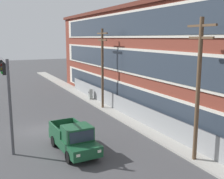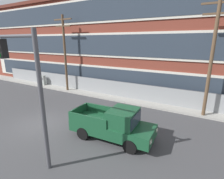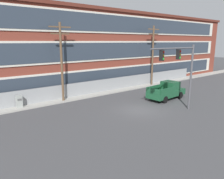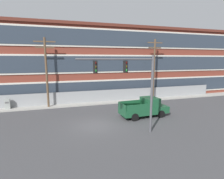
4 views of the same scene
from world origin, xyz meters
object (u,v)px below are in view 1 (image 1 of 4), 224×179
(pickup_truck_dark_green, at_px, (74,139))
(electrical_cabinet, at_px, (90,95))
(utility_pole_near_corner, at_px, (102,65))
(traffic_signal_mast, at_px, (6,84))
(utility_pole_midblock, at_px, (198,85))

(pickup_truck_dark_green, height_order, electrical_cabinet, pickup_truck_dark_green)
(utility_pole_near_corner, distance_m, electrical_cabinet, 6.27)
(pickup_truck_dark_green, xyz_separation_m, utility_pole_near_corner, (-10.20, 6.58, 3.88))
(utility_pole_near_corner, relative_size, electrical_cabinet, 6.12)
(electrical_cabinet, bearing_deg, traffic_signal_mast, -42.66)
(traffic_signal_mast, relative_size, pickup_truck_dark_green, 1.21)
(traffic_signal_mast, xyz_separation_m, electrical_cabinet, (-11.70, 10.78, -3.88))
(electrical_cabinet, bearing_deg, utility_pole_midblock, -1.38)
(utility_pole_midblock, bearing_deg, utility_pole_near_corner, 179.53)
(pickup_truck_dark_green, bearing_deg, traffic_signal_mast, -129.74)
(utility_pole_midblock, distance_m, electrical_cabinet, 20.03)
(utility_pole_near_corner, bearing_deg, traffic_signal_mast, -56.16)
(traffic_signal_mast, xyz_separation_m, utility_pole_near_corner, (-7.00, 10.44, 0.25))
(electrical_cabinet, bearing_deg, pickup_truck_dark_green, -24.93)
(traffic_signal_mast, distance_m, utility_pole_midblock, 12.98)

